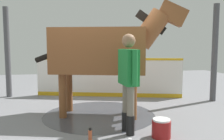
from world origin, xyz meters
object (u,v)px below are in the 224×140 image
at_px(horse, 104,50).
at_px(wash_bucket, 161,128).
at_px(bottle_spray, 90,136).
at_px(handler, 128,76).

distance_m(horse, wash_bucket, 2.09).
bearing_deg(horse, wash_bucket, -47.37).
bearing_deg(bottle_spray, horse, 161.35).
height_order(wash_bucket, bottle_spray, wash_bucket).
xyz_separation_m(horse, bottle_spray, (1.44, -0.49, -1.33)).
xyz_separation_m(horse, wash_bucket, (1.49, 0.71, -1.29)).
relative_size(wash_bucket, bottle_spray, 1.32).
relative_size(horse, wash_bucket, 10.03).
xyz_separation_m(wash_bucket, bottle_spray, (-0.05, -1.20, -0.05)).
bearing_deg(handler, wash_bucket, 141.36).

